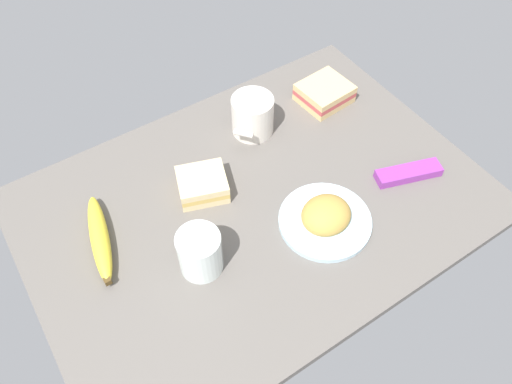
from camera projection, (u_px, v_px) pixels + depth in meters
The scene contains 8 objects.
tabletop at pixel (256, 204), 102.43cm from camera, with size 90.00×64.00×2.00cm, color #5B5651.
plate_of_food at pixel (326, 218), 97.01cm from camera, with size 18.12×18.12×5.91cm.
coffee_mug_black at pixel (253, 115), 110.23cm from camera, with size 11.25×10.60×8.94cm.
sandwich_main at pixel (202, 185), 101.42cm from camera, with size 11.92×11.32×4.40cm.
sandwich_side at pixel (324, 93), 118.15cm from camera, with size 11.89×10.88×4.40cm.
glass_of_milk at pixel (200, 254), 89.56cm from camera, with size 7.99×7.99×9.01cm.
banana at pixel (100, 238), 94.26cm from camera, with size 8.27×20.25×3.44cm.
snack_bar at pixel (408, 173), 104.84cm from camera, with size 13.92×3.81×2.00cm, color purple.
Camera 1 is at (33.26, 50.63, 83.64)cm, focal length 35.40 mm.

